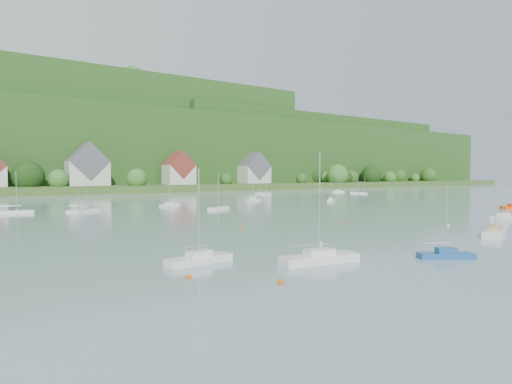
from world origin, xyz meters
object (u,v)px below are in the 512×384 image
Objects in this scene: near_sailboat_6 at (199,258)px; near_sailboat_1 at (446,254)px; near_sailboat_2 at (495,232)px; near_sailboat_3 at (503,217)px; near_sailboat_0 at (319,257)px.

near_sailboat_1 is at bearing -35.11° from near_sailboat_6.
near_sailboat_2 is at bearing -15.49° from near_sailboat_6.
near_sailboat_2 is at bearing 46.49° from near_sailboat_1.
near_sailboat_6 is (-19.53, 10.70, 0.04)m from near_sailboat_1.
near_sailboat_2 is 22.83m from near_sailboat_3.
near_sailboat_0 is at bearing -40.02° from near_sailboat_6.
near_sailboat_1 is at bearing -15.16° from near_sailboat_0.
near_sailboat_2 is at bearing -164.09° from near_sailboat_3.
near_sailboat_2 is 1.08× the size of near_sailboat_3.
near_sailboat_0 is 50.72m from near_sailboat_3.
near_sailboat_3 is at bearing 51.41° from near_sailboat_1.
near_sailboat_3 is at bearing -3.40° from near_sailboat_6.
near_sailboat_6 is at bearing 155.70° from near_sailboat_0.
near_sailboat_0 is at bearing -172.50° from near_sailboat_1.
near_sailboat_1 is 0.83× the size of near_sailboat_6.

